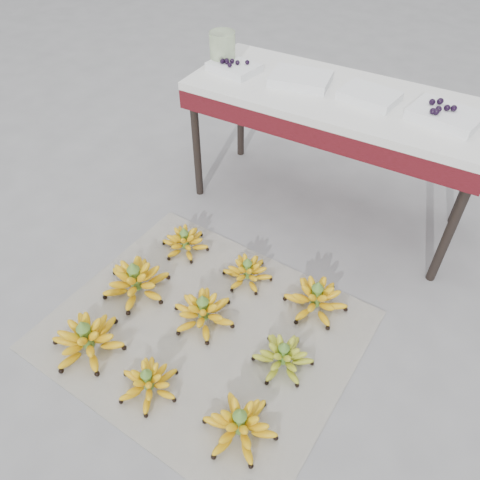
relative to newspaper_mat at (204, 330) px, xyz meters
The scene contains 17 objects.
ground 0.05m from the newspaper_mat, 16.62° to the right, with size 60.00×60.00×0.00m, color slate.
newspaper_mat is the anchor object (origin of this frame).
bunch_front_left 0.48m from the newspaper_mat, 138.61° to the right, with size 0.31×0.31×0.18m.
bunch_front_center 0.35m from the newspaper_mat, 94.75° to the right, with size 0.25×0.25×0.14m.
bunch_front_right 0.48m from the newspaper_mat, 40.83° to the right, with size 0.32×0.32×0.16m.
bunch_mid_left 0.40m from the newspaper_mat, behind, with size 0.36×0.36×0.19m.
bunch_mid_center 0.08m from the newspaper_mat, 122.17° to the left, with size 0.31×0.31×0.17m.
bunch_mid_right 0.37m from the newspaper_mat, ahead, with size 0.29×0.29×0.15m.
bunch_back_left 0.51m from the newspaper_mat, 133.79° to the left, with size 0.26×0.26×0.14m.
bunch_back_center 0.35m from the newspaper_mat, 86.96° to the left, with size 0.26×0.26×0.14m.
bunch_back_right 0.51m from the newspaper_mat, 44.13° to the left, with size 0.33×0.33×0.17m.
vendor_table 1.20m from the newspaper_mat, 83.82° to the left, with size 1.42×0.57×0.68m.
tray_far_left 1.29m from the newspaper_mat, 113.50° to the left, with size 0.26×0.21×0.06m.
tray_left 1.25m from the newspaper_mat, 94.77° to the left, with size 0.31×0.24×0.04m.
tray_right 1.28m from the newspaper_mat, 76.34° to the left, with size 0.27×0.21×0.04m.
tray_far_right 1.37m from the newspaper_mat, 60.15° to the left, with size 0.31×0.25×0.07m.
glass_jar 1.38m from the newspaper_mat, 116.68° to the left, with size 0.13×0.13×0.16m, color #DAF1C0.
Camera 1 is at (0.69, -0.94, 1.69)m, focal length 35.00 mm.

